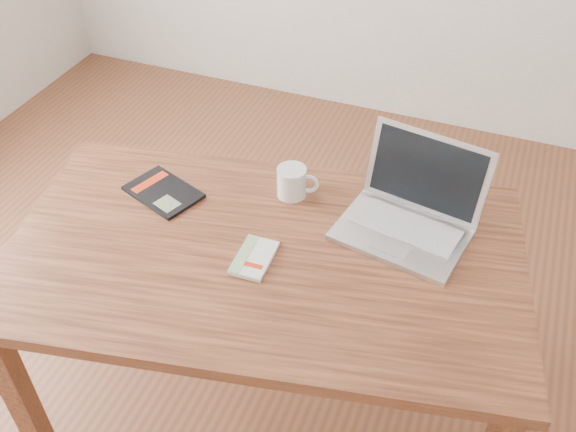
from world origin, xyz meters
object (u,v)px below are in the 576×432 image
(desk, at_px, (265,273))
(laptop, at_px, (410,212))
(black_guidebook, at_px, (163,192))
(coffee_mug, at_px, (293,182))
(white_guidebook, at_px, (254,258))

(desk, distance_m, laptop, 0.46)
(black_guidebook, relative_size, coffee_mug, 2.04)
(laptop, distance_m, coffee_mug, 0.38)
(white_guidebook, height_order, laptop, laptop)
(desk, bearing_deg, laptop, 24.39)
(desk, height_order, laptop, laptop)
(black_guidebook, distance_m, laptop, 0.77)
(laptop, bearing_deg, white_guidebook, -130.96)
(black_guidebook, bearing_deg, laptop, -59.85)
(white_guidebook, xyz_separation_m, black_guidebook, (-0.39, 0.17, -0.00))
(black_guidebook, xyz_separation_m, laptop, (0.76, 0.13, 0.05))
(white_guidebook, height_order, black_guidebook, white_guidebook)
(white_guidebook, bearing_deg, coffee_mug, 88.43)
(desk, height_order, coffee_mug, coffee_mug)
(desk, relative_size, black_guidebook, 5.98)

